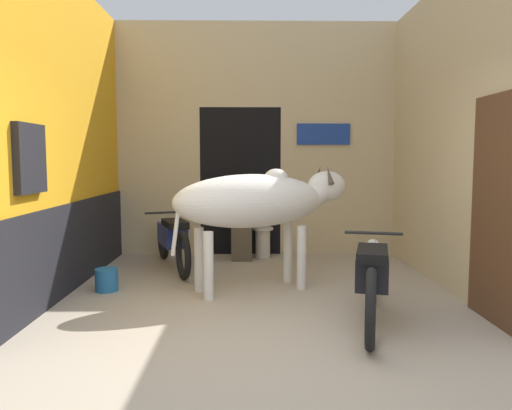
# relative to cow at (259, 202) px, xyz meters

# --- Properties ---
(ground_plane) EXTENTS (30.00, 30.00, 0.00)m
(ground_plane) POSITION_rel_cow_xyz_m (0.01, -1.97, -1.02)
(ground_plane) COLOR tan
(wall_left_shopfront) EXTENTS (0.25, 4.10, 3.60)m
(wall_left_shopfront) POSITION_rel_cow_xyz_m (-2.23, 0.07, 0.72)
(wall_left_shopfront) COLOR orange
(wall_left_shopfront) RESTS_ON ground_plane
(wall_back_with_doorway) EXTENTS (4.31, 0.93, 3.60)m
(wall_back_with_doorway) POSITION_rel_cow_xyz_m (-0.10, 2.41, 0.50)
(wall_back_with_doorway) COLOR #C6B289
(wall_back_with_doorway) RESTS_ON ground_plane
(wall_right_with_door) EXTENTS (0.22, 4.10, 3.60)m
(wall_right_with_door) POSITION_rel_cow_xyz_m (2.25, 0.03, 0.75)
(wall_right_with_door) COLOR #C6B289
(wall_right_with_door) RESTS_ON ground_plane
(cow) EXTENTS (2.17, 1.28, 1.43)m
(cow) POSITION_rel_cow_xyz_m (0.00, 0.00, 0.00)
(cow) COLOR silver
(cow) RESTS_ON ground_plane
(motorcycle_near) EXTENTS (0.72, 1.99, 0.77)m
(motorcycle_near) POSITION_rel_cow_xyz_m (1.02, -1.18, -0.58)
(motorcycle_near) COLOR black
(motorcycle_near) RESTS_ON ground_plane
(motorcycle_far) EXTENTS (0.84, 1.90, 0.74)m
(motorcycle_far) POSITION_rel_cow_xyz_m (-1.17, 1.11, -0.60)
(motorcycle_far) COLOR black
(motorcycle_far) RESTS_ON ground_plane
(shopkeeper_seated) EXTENTS (0.43, 0.34, 1.25)m
(shopkeeper_seated) POSITION_rel_cow_xyz_m (-0.22, 1.71, -0.36)
(shopkeeper_seated) COLOR brown
(shopkeeper_seated) RESTS_ON ground_plane
(plastic_stool) EXTENTS (0.32, 0.32, 0.46)m
(plastic_stool) POSITION_rel_cow_xyz_m (0.10, 1.86, -0.77)
(plastic_stool) COLOR beige
(plastic_stool) RESTS_ON ground_plane
(bucket) EXTENTS (0.26, 0.26, 0.26)m
(bucket) POSITION_rel_cow_xyz_m (-1.74, -0.06, -0.89)
(bucket) COLOR #23669E
(bucket) RESTS_ON ground_plane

